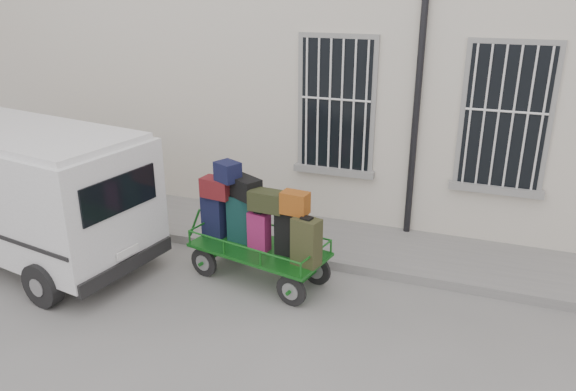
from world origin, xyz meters
The scene contains 5 objects.
ground centered at (0.00, 0.00, 0.00)m, with size 80.00×80.00×0.00m, color slate.
building centered at (0.00, 5.50, 3.00)m, with size 24.00×5.15×6.00m.
sidewalk centered at (0.00, 2.20, 0.07)m, with size 24.00×1.70×0.15m, color slate.
luggage_cart centered at (-0.92, 0.71, 0.88)m, with size 2.43×1.32×1.77m.
van centered at (-4.60, 0.10, 1.24)m, with size 4.53×2.52×2.16m.
Camera 1 is at (2.13, -6.15, 4.21)m, focal length 35.00 mm.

